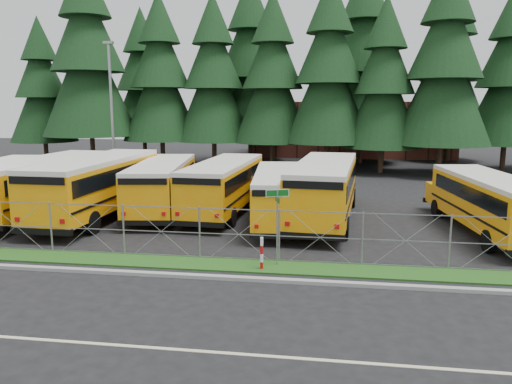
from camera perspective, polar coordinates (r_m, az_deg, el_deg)
ground at (r=19.88m, az=-2.86°, el=-6.86°), size 120.00×120.00×0.00m
curb at (r=16.98m, az=-4.91°, el=-9.67°), size 50.00×0.25×0.12m
grass_verge at (r=18.28m, az=-3.90°, el=-8.30°), size 50.00×1.40×0.06m
road_lane_line at (r=12.67m, az=-10.20°, el=-17.21°), size 50.00×0.12×0.01m
chainlink_fence at (r=18.66m, az=-3.48°, el=-4.81°), size 44.00×0.10×2.00m
brick_building at (r=58.76m, az=10.63°, el=7.17°), size 22.00×10.00×6.00m
bus_1 at (r=28.53m, az=-22.67°, el=0.63°), size 3.29×11.51×2.98m
bus_2 at (r=26.86m, az=-17.28°, el=0.53°), size 3.05×11.87×3.10m
bus_3 at (r=27.36m, az=-10.50°, el=0.61°), size 3.89×10.68×2.74m
bus_4 at (r=26.66m, az=-3.50°, el=0.56°), size 3.09×10.75×2.79m
bus_5 at (r=24.52m, az=2.59°, el=-0.52°), size 3.19×9.99×2.57m
bus_6 at (r=24.98m, az=7.90°, el=0.11°), size 3.69×11.67×3.01m
bus_east at (r=24.53m, az=24.79°, el=-1.32°), size 3.58×10.40×2.67m
street_sign at (r=17.68m, az=2.45°, el=-2.18°), size 0.80×0.53×2.81m
striped_bollard at (r=17.58m, az=0.65°, el=-7.08°), size 0.11×0.11×1.20m
light_standard at (r=38.06m, az=-16.17°, el=9.24°), size 0.70×0.35×10.14m
conifer_0 at (r=54.07m, az=-23.29°, el=10.60°), size 6.38×6.38×14.11m
conifer_1 at (r=49.97m, az=-18.66°, el=13.94°), size 8.69×8.69×19.22m
conifer_2 at (r=48.71m, az=-10.86°, el=12.51°), size 7.25×7.25×16.04m
conifer_3 at (r=47.43m, az=-4.90°, el=12.60°), size 7.16×7.16×15.83m
conifer_4 at (r=45.77m, az=1.89°, el=12.64°), size 7.10×7.10×15.70m
conifer_5 at (r=44.16m, az=8.32°, el=13.19°), size 7.48×7.48×16.55m
conifer_6 at (r=43.44m, az=14.42°, el=11.69°), size 6.56×6.56×14.51m
conifer_7 at (r=43.36m, az=20.76°, el=13.04°), size 7.70×7.70×17.04m
conifer_8 at (r=48.29m, az=27.00°, el=11.50°), size 7.15×7.15×15.80m
conifer_10 at (r=56.50m, az=-12.84°, el=12.01°), size 7.19×7.19×15.91m
conifer_11 at (r=51.45m, az=-0.67°, el=13.86°), size 8.32×8.32×18.39m
conifer_12 at (r=50.24m, az=12.19°, el=14.18°), size 8.67×8.67×19.17m
conifer_13 at (r=55.04m, az=21.49°, el=12.59°), size 8.02×8.02×17.74m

